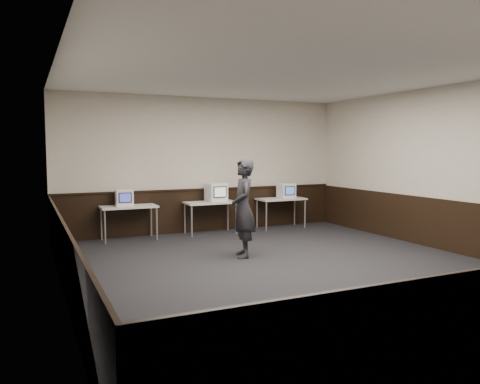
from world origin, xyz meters
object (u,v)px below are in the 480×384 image
object	(u,v)px
emac_right	(286,191)
person	(243,208)
desk_left	(129,209)
desk_center	(210,205)
emac_center	(216,192)
desk_right	(281,201)
emac_left	(124,198)

from	to	relation	value
emac_right	person	world-z (taller)	person
desk_left	desk_center	size ratio (longest dim) A/B	1.00
emac_center	person	bearing A→B (deg)	-102.73
desk_right	emac_right	size ratio (longest dim) A/B	2.91
desk_left	emac_right	size ratio (longest dim) A/B	2.91
desk_center	emac_right	xyz separation A→B (m)	(2.03, -0.03, 0.26)
emac_left	person	xyz separation A→B (m)	(1.67, -2.50, -0.03)
desk_left	person	size ratio (longest dim) A/B	0.67
person	emac_right	bearing A→B (deg)	152.39
desk_center	desk_right	distance (m)	1.90
desk_center	person	xyz separation A→B (m)	(-0.32, -2.49, 0.22)
desk_left	emac_center	world-z (taller)	emac_center
desk_right	person	xyz separation A→B (m)	(-2.22, -2.49, 0.22)
emac_left	emac_right	size ratio (longest dim) A/B	1.01
desk_center	desk_right	xyz separation A→B (m)	(1.90, 0.00, 0.00)
person	desk_center	bearing A→B (deg)	-171.29
desk_center	person	distance (m)	2.52
desk_left	emac_center	distance (m)	2.07
desk_right	emac_center	distance (m)	1.77
emac_left	emac_right	bearing A→B (deg)	3.96
desk_left	emac_left	size ratio (longest dim) A/B	2.90
desk_center	person	bearing A→B (deg)	-97.36
desk_right	desk_left	bearing A→B (deg)	180.00
emac_left	person	world-z (taller)	person
emac_left	emac_right	distance (m)	4.02
emac_center	emac_right	world-z (taller)	emac_center
desk_center	emac_left	world-z (taller)	emac_left
desk_right	person	bearing A→B (deg)	-131.74
desk_right	person	world-z (taller)	person
desk_right	person	size ratio (longest dim) A/B	0.67
desk_left	desk_right	world-z (taller)	same
desk_center	desk_left	bearing A→B (deg)	180.00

